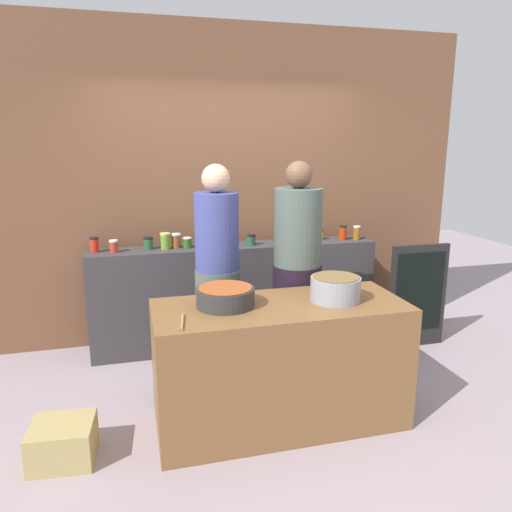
# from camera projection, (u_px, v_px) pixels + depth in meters

# --- Properties ---
(ground) EXTENTS (12.00, 12.00, 0.00)m
(ground) POSITION_uv_depth(u_px,v_px,m) (268.00, 399.00, 3.73)
(ground) COLOR gray
(storefront_wall) EXTENTS (4.80, 0.12, 3.00)m
(storefront_wall) POSITION_uv_depth(u_px,v_px,m) (227.00, 186.00, 4.74)
(storefront_wall) COLOR brown
(storefront_wall) RESTS_ON ground
(display_shelf) EXTENTS (2.70, 0.36, 0.98)m
(display_shelf) POSITION_uv_depth(u_px,v_px,m) (236.00, 295.00, 4.65)
(display_shelf) COLOR #383437
(display_shelf) RESTS_ON ground
(prep_table) EXTENTS (1.70, 0.70, 0.87)m
(prep_table) POSITION_uv_depth(u_px,v_px,m) (280.00, 364.00, 3.34)
(prep_table) COLOR brown
(prep_table) RESTS_ON ground
(preserve_jar_0) EXTENTS (0.08, 0.08, 0.13)m
(preserve_jar_0) POSITION_uv_depth(u_px,v_px,m) (94.00, 245.00, 4.23)
(preserve_jar_0) COLOR red
(preserve_jar_0) RESTS_ON display_shelf
(preserve_jar_1) EXTENTS (0.08, 0.08, 0.11)m
(preserve_jar_1) POSITION_uv_depth(u_px,v_px,m) (114.00, 246.00, 4.23)
(preserve_jar_1) COLOR #A83521
(preserve_jar_1) RESTS_ON display_shelf
(preserve_jar_2) EXTENTS (0.09, 0.09, 0.11)m
(preserve_jar_2) POSITION_uv_depth(u_px,v_px,m) (148.00, 243.00, 4.36)
(preserve_jar_2) COLOR #2B5132
(preserve_jar_2) RESTS_ON display_shelf
(preserve_jar_3) EXTENTS (0.09, 0.09, 0.15)m
(preserve_jar_3) POSITION_uv_depth(u_px,v_px,m) (165.00, 241.00, 4.36)
(preserve_jar_3) COLOR olive
(preserve_jar_3) RESTS_ON display_shelf
(preserve_jar_4) EXTENTS (0.09, 0.09, 0.13)m
(preserve_jar_4) POSITION_uv_depth(u_px,v_px,m) (176.00, 241.00, 4.40)
(preserve_jar_4) COLOR brown
(preserve_jar_4) RESTS_ON display_shelf
(preserve_jar_5) EXTENTS (0.08, 0.08, 0.10)m
(preserve_jar_5) POSITION_uv_depth(u_px,v_px,m) (187.00, 243.00, 4.40)
(preserve_jar_5) COLOR #2D5A1E
(preserve_jar_5) RESTS_ON display_shelf
(preserve_jar_6) EXTENTS (0.09, 0.09, 0.14)m
(preserve_jar_6) POSITION_uv_depth(u_px,v_px,m) (201.00, 239.00, 4.47)
(preserve_jar_6) COLOR #582443
(preserve_jar_6) RESTS_ON display_shelf
(preserve_jar_7) EXTENTS (0.09, 0.09, 0.14)m
(preserve_jar_7) POSITION_uv_depth(u_px,v_px,m) (217.00, 239.00, 4.45)
(preserve_jar_7) COLOR olive
(preserve_jar_7) RESTS_ON display_shelf
(preserve_jar_8) EXTENTS (0.09, 0.09, 0.10)m
(preserve_jar_8) POSITION_uv_depth(u_px,v_px,m) (251.00, 240.00, 4.53)
(preserve_jar_8) COLOR #215230
(preserve_jar_8) RESTS_ON display_shelf
(preserve_jar_9) EXTENTS (0.07, 0.07, 0.11)m
(preserve_jar_9) POSITION_uv_depth(u_px,v_px,m) (280.00, 237.00, 4.64)
(preserve_jar_9) COLOR #D15D18
(preserve_jar_9) RESTS_ON display_shelf
(preserve_jar_10) EXTENTS (0.07, 0.07, 0.12)m
(preserve_jar_10) POSITION_uv_depth(u_px,v_px,m) (296.00, 236.00, 4.63)
(preserve_jar_10) COLOR olive
(preserve_jar_10) RESTS_ON display_shelf
(preserve_jar_11) EXTENTS (0.09, 0.09, 0.10)m
(preserve_jar_11) POSITION_uv_depth(u_px,v_px,m) (305.00, 236.00, 4.70)
(preserve_jar_11) COLOR #96390D
(preserve_jar_11) RESTS_ON display_shelf
(preserve_jar_12) EXTENTS (0.09, 0.09, 0.10)m
(preserve_jar_12) POSITION_uv_depth(u_px,v_px,m) (319.00, 235.00, 4.77)
(preserve_jar_12) COLOR gold
(preserve_jar_12) RESTS_ON display_shelf
(preserve_jar_13) EXTENTS (0.08, 0.08, 0.14)m
(preserve_jar_13) POSITION_uv_depth(u_px,v_px,m) (343.00, 233.00, 4.77)
(preserve_jar_13) COLOR #B12C0C
(preserve_jar_13) RESTS_ON display_shelf
(preserve_jar_14) EXTENTS (0.07, 0.07, 0.14)m
(preserve_jar_14) POSITION_uv_depth(u_px,v_px,m) (357.00, 233.00, 4.78)
(preserve_jar_14) COLOR #915117
(preserve_jar_14) RESTS_ON display_shelf
(cooking_pot_left) EXTENTS (0.39, 0.39, 0.13)m
(cooking_pot_left) POSITION_uv_depth(u_px,v_px,m) (225.00, 297.00, 3.20)
(cooking_pot_left) COLOR #2D2D2D
(cooking_pot_left) RESTS_ON prep_table
(cooking_pot_center) EXTENTS (0.34, 0.34, 0.17)m
(cooking_pot_center) POSITION_uv_depth(u_px,v_px,m) (335.00, 289.00, 3.31)
(cooking_pot_center) COLOR gray
(cooking_pot_center) RESTS_ON prep_table
(wooden_spoon) EXTENTS (0.05, 0.25, 0.02)m
(wooden_spoon) POSITION_uv_depth(u_px,v_px,m) (182.00, 322.00, 2.90)
(wooden_spoon) COLOR #9E703D
(wooden_spoon) RESTS_ON prep_table
(cook_with_tongs) EXTENTS (0.35, 0.35, 1.77)m
(cook_with_tongs) POSITION_uv_depth(u_px,v_px,m) (218.00, 289.00, 3.77)
(cook_with_tongs) COLOR #4C584B
(cook_with_tongs) RESTS_ON ground
(cook_in_cap) EXTENTS (0.39, 0.39, 1.79)m
(cook_in_cap) POSITION_uv_depth(u_px,v_px,m) (297.00, 285.00, 3.86)
(cook_in_cap) COLOR black
(cook_in_cap) RESTS_ON ground
(bread_crate) EXTENTS (0.40, 0.37, 0.25)m
(bread_crate) POSITION_uv_depth(u_px,v_px,m) (63.00, 442.00, 2.99)
(bread_crate) COLOR tan
(bread_crate) RESTS_ON ground
(chalkboard_sign) EXTENTS (0.58, 0.05, 1.00)m
(chalkboard_sign) POSITION_uv_depth(u_px,v_px,m) (418.00, 296.00, 4.59)
(chalkboard_sign) COLOR black
(chalkboard_sign) RESTS_ON ground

